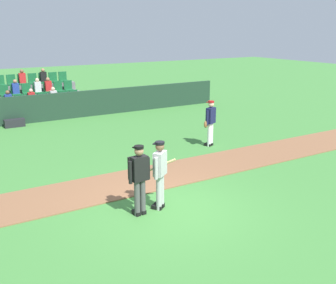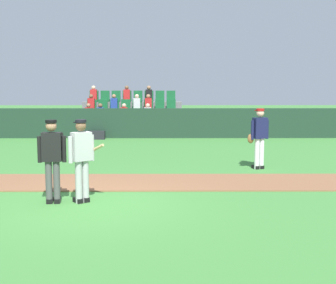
% 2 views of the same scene
% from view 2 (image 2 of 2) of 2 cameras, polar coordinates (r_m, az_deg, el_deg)
% --- Properties ---
extents(ground_plane, '(80.00, 80.00, 0.00)m').
position_cam_2_polar(ground_plane, '(10.32, -9.52, -7.23)').
color(ground_plane, '#42843A').
extents(infield_dirt_path, '(28.00, 2.01, 0.03)m').
position_cam_2_polar(infield_dirt_path, '(12.35, -7.97, -4.71)').
color(infield_dirt_path, brown).
rests_on(infield_dirt_path, ground).
extents(dugout_fence, '(20.00, 0.16, 1.33)m').
position_cam_2_polar(dugout_fence, '(21.61, -4.68, 2.22)').
color(dugout_fence, '#1E3828').
rests_on(dugout_fence, ground).
extents(stadium_bleachers, '(5.00, 2.95, 2.30)m').
position_cam_2_polar(stadium_bleachers, '(23.48, -4.39, 2.58)').
color(stadium_bleachers, slate).
rests_on(stadium_bleachers, ground).
extents(batter_grey_jersey, '(0.72, 0.70, 1.76)m').
position_cam_2_polar(batter_grey_jersey, '(10.27, -10.14, -1.79)').
color(batter_grey_jersey, '#B2B2B2').
rests_on(batter_grey_jersey, ground).
extents(umpire_home_plate, '(0.59, 0.33, 1.76)m').
position_cam_2_polar(umpire_home_plate, '(10.34, -13.50, -1.65)').
color(umpire_home_plate, '#4C4C4C').
rests_on(umpire_home_plate, ground).
extents(runner_navy_jersey, '(0.66, 0.41, 1.76)m').
position_cam_2_polar(runner_navy_jersey, '(14.22, 10.69, 0.68)').
color(runner_navy_jersey, white).
rests_on(runner_navy_jersey, ground).
extents(equipment_bag, '(0.90, 0.36, 0.36)m').
position_cam_2_polar(equipment_bag, '(21.38, -8.64, 0.80)').
color(equipment_bag, '#232328').
rests_on(equipment_bag, ground).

